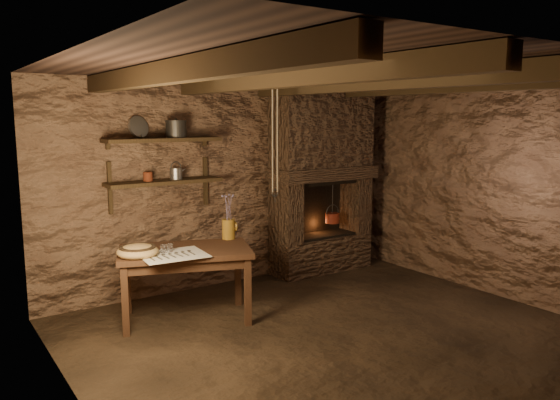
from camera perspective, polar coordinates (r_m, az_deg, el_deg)
floor at (r=5.20m, az=5.66°, el=-13.90°), size 4.50×4.50×0.00m
back_wall at (r=6.51m, az=-5.55°, el=1.67°), size 4.50×0.04×2.40m
front_wall at (r=3.61m, az=26.87°, el=-5.02°), size 4.50×0.04×2.40m
left_wall at (r=3.84m, az=-20.79°, el=-3.84°), size 0.04×4.00×2.40m
right_wall at (r=6.53m, az=21.15°, el=1.15°), size 0.04×4.00×2.40m
ceiling at (r=4.81m, az=6.10°, el=13.48°), size 4.50×4.00×0.04m
beam_far_left at (r=4.01m, az=-10.95°, el=13.04°), size 0.14×3.95×0.16m
beam_mid_left at (r=4.50m, az=1.10°, el=12.71°), size 0.14×3.95×0.16m
beam_mid_right at (r=5.14m, az=10.43°, el=12.08°), size 0.14×3.95×0.16m
beam_far_right at (r=5.89m, az=17.51°, el=11.39°), size 0.14×3.95×0.16m
shelf_lower at (r=5.99m, az=-11.97°, el=1.87°), size 1.25×0.30×0.04m
shelf_upper at (r=5.95m, az=-12.11°, el=6.17°), size 1.25×0.30×0.04m
hearth at (r=7.00m, az=4.38°, el=2.41°), size 1.43×0.51×2.30m
work_table at (r=5.51m, az=-9.82°, el=-8.39°), size 1.43×1.12×0.72m
linen_cloth at (r=5.18m, az=-11.10°, el=-5.65°), size 0.62×0.52×0.01m
pewter_cutlery_row at (r=5.17m, az=-11.02°, el=-5.59°), size 0.51×0.23×0.01m
drinking_glasses at (r=5.28m, az=-11.41°, el=-4.92°), size 0.19×0.06×0.08m
stoneware_jug at (r=5.75m, az=-5.39°, el=-2.05°), size 0.15×0.14×0.48m
wooden_bowl at (r=5.21m, az=-14.66°, el=-5.24°), size 0.50×0.50×0.14m
iron_stockpot at (r=6.01m, az=-10.80°, el=7.21°), size 0.26×0.26×0.17m
tin_pan at (r=5.96m, az=-14.59°, el=7.41°), size 0.25×0.17×0.23m
small_kettle at (r=6.03m, az=-10.81°, el=2.73°), size 0.21×0.18×0.19m
rusty_tin at (r=5.91m, az=-13.64°, el=2.39°), size 0.12×0.12×0.10m
red_pot at (r=7.13m, az=5.49°, el=-1.80°), size 0.22×0.22×0.54m
hanging_ropes at (r=5.67m, az=-0.53°, el=6.75°), size 0.08×0.08×1.20m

